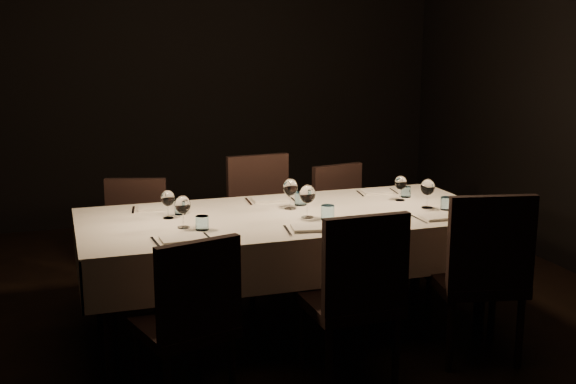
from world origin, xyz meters
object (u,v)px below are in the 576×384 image
object	(u,v)px
chair_far_left	(135,236)
chair_far_right	(344,218)
dining_table	(288,226)
chair_near_right	(481,270)
chair_far_center	(264,217)
chair_near_left	(190,315)
chair_near_center	(356,291)

from	to	relation	value
chair_far_left	chair_far_right	distance (m)	1.56
dining_table	chair_near_right	size ratio (longest dim) A/B	2.51
dining_table	chair_far_center	xyz separation A→B (m)	(0.08, 0.80, -0.15)
dining_table	chair_near_left	world-z (taller)	chair_near_left
chair_far_center	chair_near_right	bearing A→B (deg)	-66.79
chair_near_left	chair_far_left	world-z (taller)	chair_near_left
chair_near_left	chair_near_right	size ratio (longest dim) A/B	0.90
dining_table	chair_far_right	distance (m)	1.08
chair_near_left	chair_near_center	size ratio (longest dim) A/B	0.93
chair_far_right	chair_near_left	bearing A→B (deg)	-144.85
chair_near_left	chair_far_right	xyz separation A→B (m)	(1.46, 1.58, -0.01)
chair_near_center	chair_far_right	size ratio (longest dim) A/B	1.10
chair_far_center	chair_far_right	bearing A→B (deg)	-5.50
chair_far_left	chair_far_center	xyz separation A→B (m)	(0.93, 0.03, 0.05)
dining_table	chair_near_right	distance (m)	1.18
chair_far_right	chair_far_center	bearing A→B (deg)	167.03
chair_near_right	chair_far_center	distance (m)	1.76
dining_table	chair_near_left	bearing A→B (deg)	-133.98
dining_table	chair_far_center	bearing A→B (deg)	84.63
chair_far_center	dining_table	bearing A→B (deg)	-99.99
chair_near_left	chair_near_center	distance (m)	0.87
chair_near_left	chair_near_right	world-z (taller)	chair_near_right
chair_near_right	dining_table	bearing A→B (deg)	-28.22
chair_near_center	chair_near_right	size ratio (longest dim) A/B	0.96
dining_table	chair_near_right	world-z (taller)	chair_near_right
chair_far_right	chair_near_center	bearing A→B (deg)	-122.41
chair_near_right	chair_far_left	xyz separation A→B (m)	(-1.75, 1.52, -0.06)
chair_near_center	chair_far_left	distance (m)	1.85
chair_near_right	chair_far_right	bearing A→B (deg)	-71.04
chair_far_center	chair_near_center	bearing A→B (deg)	-93.40
chair_near_center	chair_far_center	distance (m)	1.61
dining_table	chair_far_left	distance (m)	1.17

